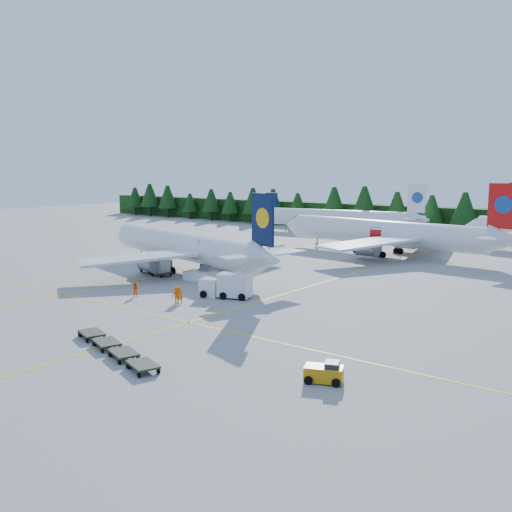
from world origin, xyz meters
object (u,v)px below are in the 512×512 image
Objects in this scene: airliner_navy at (180,246)px; airliner_red at (378,233)px; service_truck at (226,285)px; airstairs at (203,273)px; baggage_tug at (325,373)px.

airliner_red reaches higher than airliner_navy.
airliner_red is 40.97m from service_truck.
airliner_navy is 6.35× the size of airstairs.
airliner_red is at bearing 71.86° from service_truck.
airliner_navy is 13.41× the size of baggage_tug.
airstairs is at bearing 122.24° from baggage_tug.
airliner_navy reaches higher than service_truck.
airstairs is 1.00× the size of service_truck.
baggage_tug is at bearing -55.08° from service_truck.
baggage_tug is at bearing -18.84° from airliner_navy.
airliner_navy is 6.37× the size of service_truck.
service_truck is 27.07m from baggage_tug.
airstairs is at bearing 126.86° from service_truck.
airliner_navy is at bearing -111.40° from airliner_red.
airliner_navy reaches higher than baggage_tug.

